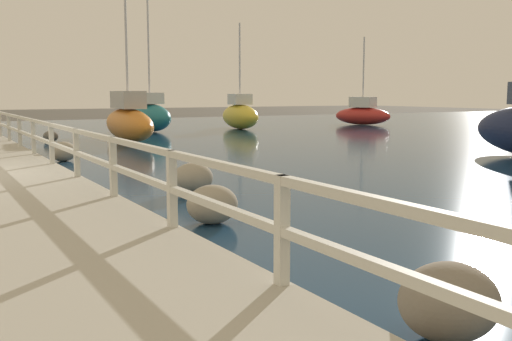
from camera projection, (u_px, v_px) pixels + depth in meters
railing at (63, 140)px, 12.49m from camera, size 0.10×32.50×0.93m
boulder_upstream at (449, 302)px, 4.47m from camera, size 0.79×0.71×0.59m
boulder_water_edge at (193, 178)px, 11.09m from camera, size 0.76×0.68×0.57m
boulder_mid_strip at (212, 204)px, 8.48m from camera, size 0.74×0.67×0.56m
boulder_near_dock at (51, 136)px, 22.85m from camera, size 0.56×0.51×0.42m
boulder_far_strip at (63, 151)px, 16.28m from camera, size 0.72×0.65×0.54m
sailboat_yellow at (240, 115)px, 31.07m from camera, size 1.79×4.22×5.40m
sailboat_teal at (150, 115)px, 28.87m from camera, size 1.65×3.80×8.27m
sailboat_red at (363, 114)px, 35.13m from camera, size 2.78×3.76×5.08m
sailboat_orange at (128, 121)px, 23.07m from camera, size 1.64×5.94×7.86m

